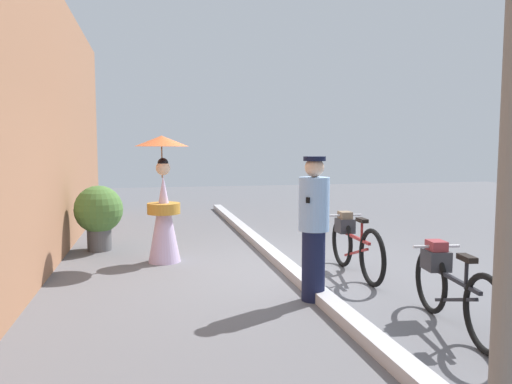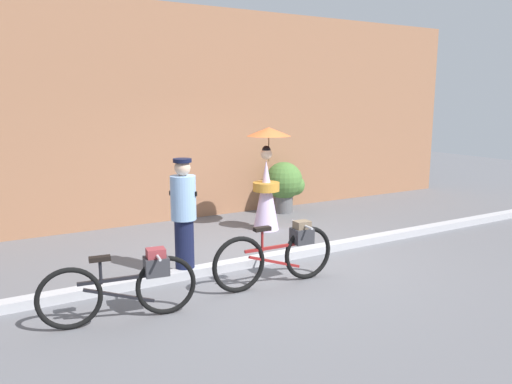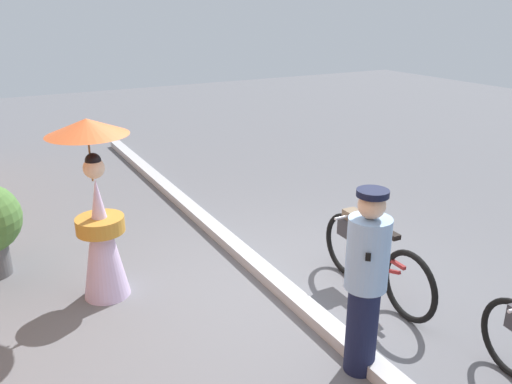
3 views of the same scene
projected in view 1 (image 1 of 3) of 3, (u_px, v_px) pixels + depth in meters
name	position (u px, v px, depth m)	size (l,w,h in m)	color
ground_plane	(286.00, 270.00, 6.74)	(30.00, 30.00, 0.00)	slate
building_wall	(19.00, 117.00, 5.82)	(14.00, 0.40, 4.18)	#9E6B4C
sidewalk_curb	(286.00, 266.00, 6.74)	(14.00, 0.20, 0.12)	#B2B2B7
bicycle_near_officer	(451.00, 285.00, 4.56)	(1.69, 0.48, 0.78)	black
bicycle_far_side	(354.00, 243.00, 6.50)	(1.75, 0.48, 0.81)	black
person_officer	(314.00, 225.00, 5.33)	(0.34, 0.34, 1.62)	#141938
person_with_parasol	(163.00, 199.00, 7.17)	(0.80, 0.80, 1.89)	silver
potted_plant_by_door	(100.00, 213.00, 8.02)	(0.81, 0.79, 1.09)	#59595B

